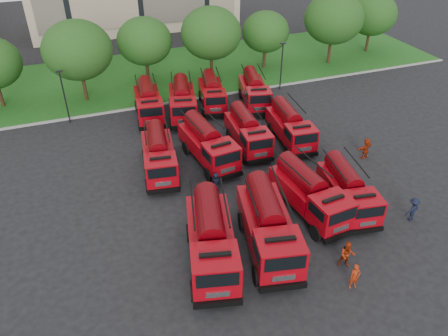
% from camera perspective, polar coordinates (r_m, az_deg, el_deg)
% --- Properties ---
extents(ground, '(140.00, 140.00, 0.00)m').
position_cam_1_polar(ground, '(30.85, 1.64, -5.09)').
color(ground, black).
rests_on(ground, ground).
extents(lawn, '(70.00, 16.00, 0.12)m').
position_cam_1_polar(lawn, '(52.67, -9.21, 11.98)').
color(lawn, '#184D14').
rests_on(lawn, ground).
extents(curb, '(70.00, 0.30, 0.14)m').
position_cam_1_polar(curb, '(45.39, -6.91, 8.49)').
color(curb, gray).
rests_on(curb, ground).
extents(tree_2, '(6.72, 6.72, 8.22)m').
position_cam_1_polar(tree_2, '(45.83, -18.60, 14.39)').
color(tree_2, '#382314').
rests_on(tree_2, ground).
extents(tree_3, '(5.88, 5.88, 7.19)m').
position_cam_1_polar(tree_3, '(49.10, -10.35, 15.99)').
color(tree_3, '#382314').
rests_on(tree_3, ground).
extents(tree_4, '(6.55, 6.55, 8.01)m').
position_cam_1_polar(tree_4, '(49.22, -1.71, 17.20)').
color(tree_4, '#382314').
rests_on(tree_4, ground).
extents(tree_5, '(5.46, 5.46, 6.68)m').
position_cam_1_polar(tree_5, '(52.92, 5.45, 17.30)').
color(tree_5, '#382314').
rests_on(tree_5, ground).
extents(tree_6, '(6.89, 6.89, 8.42)m').
position_cam_1_polar(tree_6, '(55.25, 14.16, 18.43)').
color(tree_6, '#382314').
rests_on(tree_6, ground).
extents(tree_7, '(6.05, 6.05, 7.39)m').
position_cam_1_polar(tree_7, '(61.03, 18.82, 18.47)').
color(tree_7, '#382314').
rests_on(tree_7, ground).
extents(lamp_post_0, '(0.60, 0.25, 5.11)m').
position_cam_1_polar(lamp_post_0, '(42.65, -20.17, 9.05)').
color(lamp_post_0, black).
rests_on(lamp_post_0, ground).
extents(lamp_post_1, '(0.60, 0.25, 5.11)m').
position_cam_1_polar(lamp_post_1, '(47.63, 7.54, 13.39)').
color(lamp_post_1, black).
rests_on(lamp_post_1, ground).
extents(fire_truck_0, '(4.34, 7.99, 3.46)m').
position_cam_1_polar(fire_truck_0, '(25.85, -1.68, -9.26)').
color(fire_truck_0, black).
rests_on(fire_truck_0, ground).
extents(fire_truck_1, '(4.19, 8.07, 3.50)m').
position_cam_1_polar(fire_truck_1, '(26.80, 5.81, -7.50)').
color(fire_truck_1, black).
rests_on(fire_truck_1, ground).
extents(fire_truck_2, '(3.08, 7.21, 3.19)m').
position_cam_1_polar(fire_truck_2, '(29.99, 11.09, -3.25)').
color(fire_truck_2, black).
rests_on(fire_truck_2, ground).
extents(fire_truck_3, '(3.24, 6.71, 2.93)m').
position_cam_1_polar(fire_truck_3, '(31.17, 15.88, -2.71)').
color(fire_truck_3, black).
rests_on(fire_truck_3, ground).
extents(fire_truck_4, '(3.34, 7.05, 3.08)m').
position_cam_1_polar(fire_truck_4, '(33.88, -8.50, 1.71)').
color(fire_truck_4, black).
rests_on(fire_truck_4, ground).
extents(fire_truck_5, '(3.23, 7.32, 3.23)m').
position_cam_1_polar(fire_truck_5, '(34.82, -2.13, 3.20)').
color(fire_truck_5, black).
rests_on(fire_truck_5, ground).
extents(fire_truck_6, '(2.78, 6.72, 2.99)m').
position_cam_1_polar(fire_truck_6, '(36.86, 3.09, 4.83)').
color(fire_truck_6, black).
rests_on(fire_truck_6, ground).
extents(fire_truck_7, '(3.00, 6.89, 3.04)m').
position_cam_1_polar(fire_truck_7, '(37.99, 8.65, 5.46)').
color(fire_truck_7, black).
rests_on(fire_truck_7, ground).
extents(fire_truck_8, '(3.14, 6.97, 3.07)m').
position_cam_1_polar(fire_truck_8, '(42.34, -9.85, 8.48)').
color(fire_truck_8, black).
rests_on(fire_truck_8, ground).
extents(fire_truck_9, '(3.93, 7.32, 3.17)m').
position_cam_1_polar(fire_truck_9, '(42.06, -5.46, 8.74)').
color(fire_truck_9, black).
rests_on(fire_truck_9, ground).
extents(fire_truck_10, '(3.48, 6.66, 2.89)m').
position_cam_1_polar(fire_truck_10, '(43.94, -1.59, 9.82)').
color(fire_truck_10, black).
rests_on(fire_truck_10, ground).
extents(fire_truck_11, '(3.84, 7.05, 3.05)m').
position_cam_1_polar(fire_truck_11, '(44.25, 3.97, 10.05)').
color(fire_truck_11, black).
rests_on(fire_truck_11, ground).
extents(firefighter_0, '(0.65, 0.50, 1.69)m').
position_cam_1_polar(firefighter_0, '(26.70, 16.41, -14.65)').
color(firefighter_0, maroon).
rests_on(firefighter_0, ground).
extents(firefighter_1, '(1.02, 0.85, 1.84)m').
position_cam_1_polar(firefighter_1, '(27.71, 15.48, -12.20)').
color(firefighter_1, maroon).
rests_on(firefighter_1, ground).
extents(firefighter_2, '(0.93, 1.12, 1.67)m').
position_cam_1_polar(firefighter_2, '(30.89, 16.44, -6.72)').
color(firefighter_2, maroon).
rests_on(firefighter_2, ground).
extents(firefighter_3, '(1.24, 0.81, 1.76)m').
position_cam_1_polar(firefighter_3, '(32.37, 23.07, -6.19)').
color(firefighter_3, black).
rests_on(firefighter_3, ground).
extents(firefighter_4, '(0.89, 0.87, 1.54)m').
position_cam_1_polar(firefighter_4, '(32.32, -1.05, -2.99)').
color(firefighter_4, black).
rests_on(firefighter_4, ground).
extents(firefighter_5, '(1.78, 1.06, 1.79)m').
position_cam_1_polar(firefighter_5, '(37.86, 17.80, 1.30)').
color(firefighter_5, maroon).
rests_on(firefighter_5, ground).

